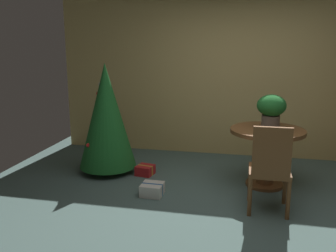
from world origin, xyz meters
TOP-DOWN VIEW (x-y plane):
  - ground_plane at (0.00, 0.00)m, footprint 6.60×6.60m
  - back_wall_panel at (0.00, 2.20)m, footprint 6.00×0.10m
  - round_dining_table at (0.36, 0.86)m, footprint 0.93×0.93m
  - flower_vase at (0.40, 0.92)m, footprint 0.36×0.36m
  - wooden_chair_near at (0.36, 0.05)m, footprint 0.44×0.43m
  - holiday_tree at (-1.82, 0.94)m, footprint 0.80×0.80m
  - gift_box_red at (-1.26, 0.92)m, footprint 0.26×0.26m
  - gift_box_cream at (-0.99, 0.25)m, footprint 0.27×0.26m

SIDE VIEW (x-z plane):
  - ground_plane at x=0.00m, z-range 0.00..0.00m
  - gift_box_red at x=-1.26m, z-range 0.00..0.13m
  - gift_box_cream at x=-0.99m, z-range 0.00..0.15m
  - round_dining_table at x=0.36m, z-range 0.14..0.90m
  - wooden_chair_near at x=0.36m, z-range 0.05..1.03m
  - holiday_tree at x=-1.82m, z-range 0.04..1.59m
  - flower_vase at x=0.40m, z-range 0.80..1.22m
  - back_wall_panel at x=0.00m, z-range 0.00..2.60m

